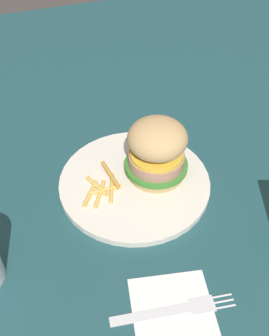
{
  "coord_description": "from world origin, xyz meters",
  "views": [
    {
      "loc": [
        0.45,
        -0.18,
        0.52
      ],
      "look_at": [
        -0.01,
        -0.03,
        0.04
      ],
      "focal_mm": 42.97,
      "sensor_mm": 36.0,
      "label": 1
    }
  ],
  "objects_px": {
    "fries_pile": "(103,187)",
    "fork": "(174,309)",
    "plate": "(135,183)",
    "napkin": "(173,310)",
    "sandwich": "(157,150)"
  },
  "relations": [
    {
      "from": "fries_pile",
      "to": "fork",
      "type": "relative_size",
      "value": 0.54
    },
    {
      "from": "plate",
      "to": "napkin",
      "type": "xyz_separation_m",
      "value": [
        0.24,
        -0.03,
        -0.01
      ]
    },
    {
      "from": "fries_pile",
      "to": "plate",
      "type": "bearing_deg",
      "value": 90.94
    },
    {
      "from": "sandwich",
      "to": "fries_pile",
      "type": "height_order",
      "value": "sandwich"
    },
    {
      "from": "napkin",
      "to": "fork",
      "type": "relative_size",
      "value": 0.63
    },
    {
      "from": "fries_pile",
      "to": "fork",
      "type": "height_order",
      "value": "fries_pile"
    },
    {
      "from": "sandwich",
      "to": "fork",
      "type": "xyz_separation_m",
      "value": [
        0.24,
        -0.07,
        -0.06
      ]
    },
    {
      "from": "plate",
      "to": "sandwich",
      "type": "bearing_deg",
      "value": 97.64
    },
    {
      "from": "sandwich",
      "to": "fries_pile",
      "type": "distance_m",
      "value": 0.11
    },
    {
      "from": "fries_pile",
      "to": "fork",
      "type": "distance_m",
      "value": 0.24
    },
    {
      "from": "fork",
      "to": "plate",
      "type": "bearing_deg",
      "value": 174.03
    },
    {
      "from": "napkin",
      "to": "fork",
      "type": "bearing_deg",
      "value": 82.04
    },
    {
      "from": "fries_pile",
      "to": "napkin",
      "type": "xyz_separation_m",
      "value": [
        0.24,
        0.03,
        -0.02
      ]
    },
    {
      "from": "plate",
      "to": "fries_pile",
      "type": "bearing_deg",
      "value": -89.06
    },
    {
      "from": "sandwich",
      "to": "fries_pile",
      "type": "xyz_separation_m",
      "value": [
        0.01,
        -0.1,
        -0.05
      ]
    }
  ]
}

